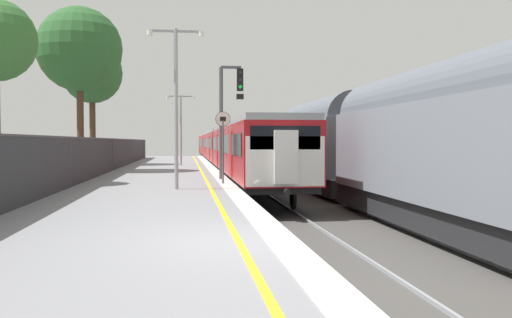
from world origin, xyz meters
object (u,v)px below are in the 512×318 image
(signal_gantry, at_px, (227,109))
(background_tree_left, at_px, (81,51))
(platform_lamp_far, at_px, (181,123))
(commuter_train_at_platform, at_px, (222,146))
(speed_limit_sign, at_px, (223,138))
(background_tree_right, at_px, (92,75))
(freight_train_adjacent_track, at_px, (361,142))
(platform_lamp_mid, at_px, (176,95))

(signal_gantry, xyz_separation_m, background_tree_left, (-7.68, 7.54, 3.61))
(signal_gantry, height_order, platform_lamp_far, signal_gantry)
(commuter_train_at_platform, relative_size, background_tree_left, 6.97)
(speed_limit_sign, distance_m, background_tree_right, 21.40)
(freight_train_adjacent_track, distance_m, platform_lamp_mid, 8.30)
(platform_lamp_far, height_order, background_tree_left, background_tree_left)
(platform_lamp_mid, xyz_separation_m, background_tree_right, (-6.35, 21.47, 3.17))
(platform_lamp_mid, height_order, background_tree_left, background_tree_left)
(freight_train_adjacent_track, relative_size, signal_gantry, 5.27)
(speed_limit_sign, bearing_deg, platform_lamp_mid, -128.73)
(speed_limit_sign, relative_size, platform_lamp_far, 0.58)
(platform_lamp_far, relative_size, background_tree_left, 0.54)
(commuter_train_at_platform, distance_m, speed_limit_sign, 28.34)
(platform_lamp_far, bearing_deg, signal_gantry, -81.51)
(platform_lamp_mid, height_order, background_tree_right, background_tree_right)
(platform_lamp_far, bearing_deg, speed_limit_sign, -84.02)
(platform_lamp_far, distance_m, background_tree_right, 7.54)
(commuter_train_at_platform, distance_m, background_tree_left, 21.01)
(freight_train_adjacent_track, height_order, signal_gantry, signal_gantry)
(platform_lamp_mid, relative_size, platform_lamp_far, 1.14)
(platform_lamp_mid, bearing_deg, platform_lamp_far, 90.00)
(platform_lamp_mid, relative_size, background_tree_left, 0.61)
(background_tree_left, height_order, background_tree_right, background_tree_left)
(commuter_train_at_platform, relative_size, signal_gantry, 12.76)
(background_tree_right, bearing_deg, platform_lamp_mid, -73.51)
(speed_limit_sign, xyz_separation_m, background_tree_right, (-8.16, 19.22, 4.68))
(commuter_train_at_platform, height_order, background_tree_right, background_tree_right)
(freight_train_adjacent_track, xyz_separation_m, platform_lamp_mid, (-7.65, -2.73, 1.67))
(freight_train_adjacent_track, height_order, speed_limit_sign, freight_train_adjacent_track)
(platform_lamp_far, bearing_deg, freight_train_adjacent_track, -65.42)
(speed_limit_sign, relative_size, background_tree_right, 0.33)
(signal_gantry, relative_size, background_tree_left, 0.55)
(background_tree_left, xyz_separation_m, background_tree_right, (-0.85, 9.04, -0.26))
(platform_lamp_mid, bearing_deg, commuter_train_at_platform, 83.18)
(commuter_train_at_platform, xyz_separation_m, background_tree_left, (-9.16, -18.09, 5.50))
(commuter_train_at_platform, height_order, freight_train_adjacent_track, freight_train_adjacent_track)
(commuter_train_at_platform, xyz_separation_m, platform_lamp_far, (-3.65, -11.05, 1.71))
(commuter_train_at_platform, relative_size, speed_limit_sign, 22.40)
(freight_train_adjacent_track, relative_size, platform_lamp_far, 5.37)
(platform_lamp_mid, bearing_deg, background_tree_left, 113.89)
(signal_gantry, height_order, background_tree_left, background_tree_left)
(speed_limit_sign, xyz_separation_m, platform_lamp_far, (-1.80, 17.22, 1.15))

